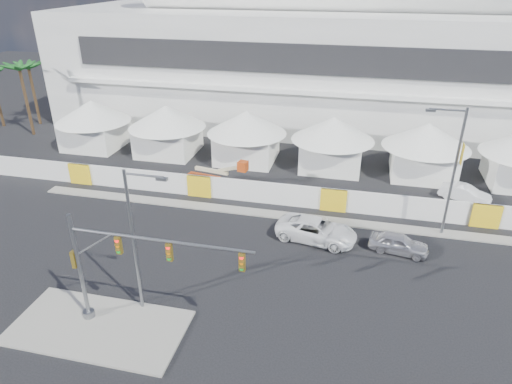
% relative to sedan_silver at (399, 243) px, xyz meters
% --- Properties ---
extents(ground, '(160.00, 160.00, 0.00)m').
position_rel_sedan_silver_xyz_m(ground, '(-11.15, -9.15, -0.72)').
color(ground, black).
rests_on(ground, ground).
extents(median_island, '(10.00, 5.00, 0.15)m').
position_rel_sedan_silver_xyz_m(median_island, '(-17.15, -12.15, -0.64)').
color(median_island, gray).
rests_on(median_island, ground).
extents(stadium, '(80.00, 24.80, 21.98)m').
position_rel_sedan_silver_xyz_m(stadium, '(-2.44, 32.35, 8.73)').
color(stadium, silver).
rests_on(stadium, ground).
extents(tent_row, '(53.40, 8.40, 5.40)m').
position_rel_sedan_silver_xyz_m(tent_row, '(-10.65, 14.85, 2.43)').
color(tent_row, white).
rests_on(tent_row, ground).
extents(hoarding_fence, '(70.00, 0.25, 2.00)m').
position_rel_sedan_silver_xyz_m(hoarding_fence, '(-5.15, 5.35, 0.28)').
color(hoarding_fence, white).
rests_on(hoarding_fence, ground).
extents(palm_cluster, '(10.60, 10.60, 8.55)m').
position_rel_sedan_silver_xyz_m(palm_cluster, '(-44.61, 20.36, 6.16)').
color(palm_cluster, '#47331E').
rests_on(palm_cluster, ground).
extents(sedan_silver, '(2.34, 4.44, 1.44)m').
position_rel_sedan_silver_xyz_m(sedan_silver, '(0.00, 0.00, 0.00)').
color(sedan_silver, silver).
rests_on(sedan_silver, ground).
extents(pickup_curb, '(3.80, 6.48, 1.69)m').
position_rel_sedan_silver_xyz_m(pickup_curb, '(-6.02, 0.30, 0.13)').
color(pickup_curb, white).
rests_on(pickup_curb, ground).
extents(lot_car_a, '(3.06, 4.56, 1.42)m').
position_rel_sedan_silver_xyz_m(lot_car_a, '(6.11, 9.81, -0.01)').
color(lot_car_a, white).
rests_on(lot_car_a, ground).
extents(traffic_mast, '(10.45, 0.67, 6.89)m').
position_rel_sedan_silver_xyz_m(traffic_mast, '(-15.79, -11.50, 3.34)').
color(traffic_mast, slate).
rests_on(traffic_mast, median_island).
extents(streetlight_median, '(2.51, 0.25, 9.06)m').
position_rel_sedan_silver_xyz_m(streetlight_median, '(-15.20, -9.95, 4.63)').
color(streetlight_median, gray).
rests_on(streetlight_median, median_island).
extents(streetlight_curb, '(2.99, 0.67, 10.09)m').
position_rel_sedan_silver_xyz_m(streetlight_curb, '(3.21, 3.35, 5.13)').
color(streetlight_curb, gray).
rests_on(streetlight_curb, ground).
extents(boom_lift, '(6.44, 1.95, 3.21)m').
position_rel_sedan_silver_xyz_m(boom_lift, '(-17.03, 7.38, 0.14)').
color(boom_lift, '#BA3F11').
rests_on(boom_lift, ground).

